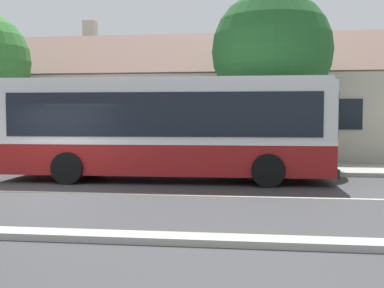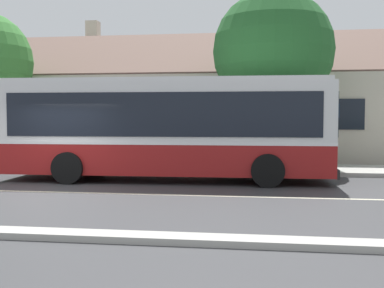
# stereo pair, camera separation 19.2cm
# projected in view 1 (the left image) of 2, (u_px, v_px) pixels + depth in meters

# --- Properties ---
(ground_plane) EXTENTS (300.00, 300.00, 0.00)m
(ground_plane) POSITION_uv_depth(u_px,v_px,m) (44.00, 192.00, 13.35)
(ground_plane) COLOR #38383A
(sidewalk_far) EXTENTS (60.00, 3.00, 0.15)m
(sidewalk_far) POSITION_uv_depth(u_px,v_px,m) (109.00, 167.00, 19.29)
(sidewalk_far) COLOR #ADAAA3
(sidewalk_far) RESTS_ON ground
(lane_divider_stripe) EXTENTS (60.00, 0.16, 0.01)m
(lane_divider_stripe) POSITION_uv_depth(u_px,v_px,m) (44.00, 192.00, 13.35)
(lane_divider_stripe) COLOR beige
(lane_divider_stripe) RESTS_ON ground
(community_building) EXTENTS (22.32, 10.89, 7.65)m
(community_building) POSITION_uv_depth(u_px,v_px,m) (188.00, 115.00, 26.63)
(community_building) COLOR beige
(community_building) RESTS_ON ground
(transit_bus) EXTENTS (10.67, 2.94, 3.31)m
(transit_bus) POSITION_uv_depth(u_px,v_px,m) (167.00, 126.00, 15.74)
(transit_bus) COLOR maroon
(transit_bus) RESTS_ON ground
(street_tree_primary) EXTENTS (4.74, 4.74, 7.03)m
(street_tree_primary) POSITION_uv_depth(u_px,v_px,m) (273.00, 56.00, 18.81)
(street_tree_primary) COLOR #4C3828
(street_tree_primary) RESTS_ON ground
(bus_stop_sign) EXTENTS (0.36, 0.07, 2.40)m
(bus_stop_sign) POSITION_uv_depth(u_px,v_px,m) (332.00, 129.00, 17.10)
(bus_stop_sign) COLOR gray
(bus_stop_sign) RESTS_ON sidewalk_far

